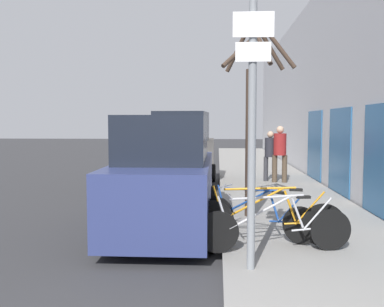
{
  "coord_description": "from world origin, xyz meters",
  "views": [
    {
      "loc": [
        0.93,
        -1.9,
        2.09
      ],
      "look_at": [
        0.49,
        5.22,
        1.57
      ],
      "focal_mm": 40.0,
      "sensor_mm": 36.0,
      "label": 1
    }
  ],
  "objects": [
    {
      "name": "ground_plane",
      "position": [
        0.0,
        11.2,
        0.0
      ],
      "size": [
        80.0,
        80.0,
        0.0
      ],
      "primitive_type": "plane",
      "color": "#333335"
    },
    {
      "name": "sidewalk_curb",
      "position": [
        2.6,
        14.0,
        0.07
      ],
      "size": [
        3.2,
        32.0,
        0.15
      ],
      "color": "gray",
      "rests_on": "ground"
    },
    {
      "name": "building_facade",
      "position": [
        4.35,
        13.93,
        3.22
      ],
      "size": [
        0.23,
        32.0,
        6.5
      ],
      "color": "#BCBCC1",
      "rests_on": "ground"
    },
    {
      "name": "signpost",
      "position": [
        1.37,
        3.67,
        2.05
      ],
      "size": [
        0.52,
        0.13,
        3.48
      ],
      "color": "gray",
      "rests_on": "sidewalk_curb"
    },
    {
      "name": "bicycle_0",
      "position": [
        1.78,
        4.45,
        0.53
      ],
      "size": [
        2.33,
        0.49,
        0.87
      ],
      "rotation": [
        0.0,
        0.0,
        1.71
      ],
      "color": "black",
      "rests_on": "sidewalk_curb"
    },
    {
      "name": "bicycle_1",
      "position": [
        1.72,
        4.84,
        0.55
      ],
      "size": [
        2.4,
        0.44,
        0.94
      ],
      "rotation": [
        0.0,
        0.0,
        1.48
      ],
      "color": "black",
      "rests_on": "sidewalk_curb"
    },
    {
      "name": "bicycle_2",
      "position": [
        1.59,
        5.26,
        0.51
      ],
      "size": [
        1.85,
        1.14,
        0.84
      ],
      "rotation": [
        0.0,
        0.0,
        1.03
      ],
      "color": "black",
      "rests_on": "sidewalk_curb"
    },
    {
      "name": "parked_car_0",
      "position": [
        -0.07,
        6.24,
        1.0
      ],
      "size": [
        1.94,
        4.58,
        2.21
      ],
      "rotation": [
        0.0,
        0.0,
        -0.0
      ],
      "color": "navy",
      "rests_on": "ground"
    },
    {
      "name": "parked_car_1",
      "position": [
        -0.2,
        11.71,
        1.09
      ],
      "size": [
        2.1,
        4.19,
        2.42
      ],
      "rotation": [
        0.0,
        0.0,
        -0.05
      ],
      "color": "gray",
      "rests_on": "ground"
    },
    {
      "name": "pedestrian_near",
      "position": [
        2.92,
        11.97,
        1.2
      ],
      "size": [
        0.47,
        0.4,
        1.82
      ],
      "rotation": [
        0.0,
        0.0,
        2.97
      ],
      "color": "#4C3D2D",
      "rests_on": "sidewalk_curb"
    },
    {
      "name": "pedestrian_far",
      "position": [
        2.65,
        12.28,
        1.1
      ],
      "size": [
        0.43,
        0.37,
        1.64
      ],
      "rotation": [
        0.0,
        0.0,
        0.14
      ],
      "color": "#333338",
      "rests_on": "sidewalk_curb"
    },
    {
      "name": "street_tree",
      "position": [
        1.62,
        6.9,
        2.14
      ],
      "size": [
        1.51,
        1.25,
        4.18
      ],
      "color": "#3D2D23",
      "rests_on": "sidewalk_curb"
    }
  ]
}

